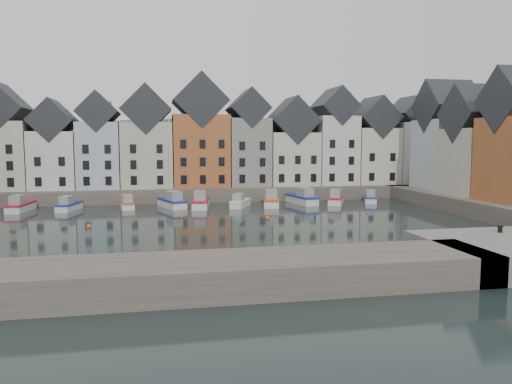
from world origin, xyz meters
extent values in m
plane|color=#1C2726|center=(0.00, 0.00, 0.00)|extent=(260.00, 260.00, 0.00)
cube|color=#4F453C|center=(0.00, 30.00, 1.00)|extent=(90.00, 16.00, 2.00)
cube|color=#4F453C|center=(37.00, 3.00, 1.00)|extent=(14.00, 54.00, 2.00)
cube|color=#4F453C|center=(-10.00, -22.00, 1.00)|extent=(50.00, 6.00, 2.00)
ellipsoid|color=#223219|center=(0.00, 56.00, -18.00)|extent=(153.60, 70.40, 64.00)
sphere|color=black|center=(-13.94, 50.93, 8.70)|extent=(5.77, 5.77, 5.77)
sphere|color=black|center=(24.86, 60.75, 8.12)|extent=(5.27, 5.27, 5.27)
sphere|color=black|center=(31.82, 54.20, 7.88)|extent=(5.07, 5.07, 5.07)
sphere|color=black|center=(14.28, 55.19, 7.82)|extent=(5.01, 5.01, 5.01)
sphere|color=black|center=(-37.67, 56.61, 6.57)|extent=(3.94, 3.94, 3.94)
sphere|color=black|center=(28.33, 60.25, 8.05)|extent=(5.21, 5.21, 5.21)
sphere|color=black|center=(1.99, 58.64, 8.32)|extent=(5.45, 5.45, 5.45)
sphere|color=black|center=(37.80, 48.31, 7.21)|extent=(4.49, 4.49, 4.49)
cube|color=beige|center=(-29.17, 28.00, 7.04)|extent=(7.67, 8.00, 10.07)
cube|color=black|center=(-29.17, 28.00, 13.97)|extent=(7.67, 8.16, 7.67)
cube|color=silver|center=(-21.90, 28.00, 6.30)|extent=(6.56, 8.00, 8.61)
cube|color=black|center=(-21.90, 28.00, 12.23)|extent=(6.56, 8.16, 6.56)
cube|color=#AEB5C0|center=(-15.37, 28.00, 7.01)|extent=(6.20, 8.00, 10.02)
cube|color=black|center=(-15.37, 28.00, 13.55)|extent=(6.20, 8.16, 6.20)
cube|color=#B7B09B|center=(-8.27, 28.00, 7.04)|extent=(7.70, 8.00, 10.08)
cube|color=black|center=(-8.27, 28.00, 13.98)|extent=(7.70, 8.16, 7.70)
cube|color=#A4592F|center=(0.07, 28.00, 7.64)|extent=(8.69, 8.00, 11.28)
cube|color=black|center=(0.07, 28.00, 15.43)|extent=(8.69, 8.16, 8.69)
cube|color=gray|center=(7.78, 28.00, 7.39)|extent=(6.43, 8.00, 10.78)
cube|color=black|center=(7.78, 28.00, 14.37)|extent=(6.43, 8.16, 6.43)
cube|color=beige|center=(15.08, 28.00, 6.28)|extent=(7.88, 8.00, 8.56)
cube|color=black|center=(15.08, 28.00, 12.51)|extent=(7.88, 8.16, 7.88)
cube|color=beige|center=(22.42, 28.00, 7.64)|extent=(6.50, 8.00, 11.27)
cube|color=black|center=(22.42, 28.00, 14.88)|extent=(6.50, 8.16, 6.50)
cube|color=beige|center=(29.43, 28.00, 6.66)|extent=(7.23, 8.00, 9.32)
cube|color=black|center=(29.43, 28.00, 13.11)|extent=(7.23, 8.16, 7.23)
cube|color=silver|center=(36.28, 28.00, 7.16)|extent=(6.18, 8.00, 10.32)
cube|color=black|center=(36.28, 28.00, 13.85)|extent=(6.18, 8.16, 6.18)
cube|color=#AEB5C0|center=(36.00, 16.26, 7.19)|extent=(7.47, 8.00, 10.38)
cube|color=black|center=(36.00, 16.26, 14.36)|extent=(7.62, 8.00, 8.00)
cube|color=#B7B09B|center=(36.00, 8.26, 6.44)|extent=(8.14, 8.00, 8.89)
cube|color=black|center=(36.00, 8.26, 12.87)|extent=(8.30, 8.00, 8.00)
sphere|color=#C35817|center=(-4.00, 8.00, 0.15)|extent=(0.50, 0.50, 0.50)
sphere|color=#C35817|center=(6.00, 5.00, 0.15)|extent=(0.50, 0.50, 0.50)
sphere|color=#C35817|center=(-14.00, 3.00, 0.15)|extent=(0.50, 0.50, 0.50)
cube|color=silver|center=(-24.53, 18.01, 0.36)|extent=(2.52, 6.38, 1.14)
cube|color=#B5192B|center=(-24.53, 18.01, 0.98)|extent=(2.64, 6.51, 0.26)
cube|color=gray|center=(-24.63, 17.08, 1.60)|extent=(1.71, 2.63, 1.24)
cube|color=silver|center=(-18.42, 17.83, 0.32)|extent=(2.83, 5.78, 1.02)
cube|color=navy|center=(-18.42, 17.83, 0.88)|extent=(2.94, 5.91, 0.23)
cube|color=gray|center=(-18.60, 17.02, 1.43)|extent=(1.74, 2.45, 1.11)
cube|color=silver|center=(-10.93, 18.53, 0.32)|extent=(2.31, 5.61, 1.00)
cube|color=#C35817|center=(-10.93, 18.53, 0.86)|extent=(2.42, 5.73, 0.23)
cube|color=gray|center=(-10.83, 17.72, 1.41)|extent=(1.54, 2.32, 1.09)
cube|color=silver|center=(-4.85, 17.85, 0.38)|extent=(3.99, 6.86, 1.21)
cube|color=navy|center=(-4.85, 17.85, 1.04)|extent=(4.14, 7.02, 0.27)
cube|color=gray|center=(-4.53, 16.92, 1.70)|extent=(2.30, 2.99, 1.32)
cylinder|color=silver|center=(-5.06, 18.47, 6.58)|extent=(0.15, 0.15, 12.06)
cube|color=silver|center=(-0.85, 17.24, 0.39)|extent=(2.98, 6.96, 1.24)
cube|color=#B5192B|center=(-0.85, 17.24, 1.07)|extent=(3.11, 7.11, 0.28)
cube|color=gray|center=(-1.00, 16.24, 1.74)|extent=(1.95, 2.90, 1.35)
cube|color=silver|center=(4.72, 16.92, 0.32)|extent=(3.76, 5.68, 1.01)
cube|color=silver|center=(4.72, 16.92, 0.87)|extent=(3.89, 5.81, 0.23)
cube|color=gray|center=(4.38, 16.17, 1.42)|extent=(2.07, 2.53, 1.10)
cube|color=silver|center=(9.20, 17.15, 0.39)|extent=(3.27, 6.97, 1.23)
cube|color=#C35817|center=(9.20, 17.15, 1.06)|extent=(3.41, 7.12, 0.28)
cube|color=gray|center=(9.01, 16.17, 1.73)|extent=(2.06, 2.93, 1.34)
cube|color=silver|center=(14.17, 18.60, 0.40)|extent=(3.37, 7.11, 1.25)
cube|color=navy|center=(14.17, 18.60, 1.08)|extent=(3.51, 7.27, 0.28)
cube|color=gray|center=(14.37, 17.60, 1.77)|extent=(2.11, 3.00, 1.37)
cube|color=silver|center=(19.16, 17.55, 0.36)|extent=(4.22, 6.36, 1.13)
cube|color=#B5192B|center=(19.16, 17.55, 0.97)|extent=(4.36, 6.51, 0.26)
cube|color=gray|center=(18.78, 16.72, 1.59)|extent=(2.32, 2.83, 1.23)
cube|color=silver|center=(24.96, 18.35, 0.31)|extent=(3.45, 5.55, 0.98)
cube|color=navy|center=(24.96, 18.35, 0.84)|extent=(3.57, 5.68, 0.22)
cube|color=gray|center=(24.67, 17.61, 1.38)|extent=(1.94, 2.44, 1.07)
cylinder|color=black|center=(20.09, -17.37, 2.25)|extent=(0.36, 0.36, 0.50)
cylinder|color=black|center=(20.09, -17.37, 2.52)|extent=(0.48, 0.48, 0.08)
camera|label=1|loc=(-6.55, -52.08, 9.29)|focal=35.00mm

